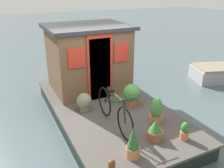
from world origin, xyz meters
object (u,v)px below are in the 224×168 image
potted_plant_geranium (156,111)px  potted_plant_ivy (132,94)px  potted_plant_rosemary (185,131)px  mooring_bollard (112,166)px  potted_plant_lavender (84,102)px  bicycle (114,110)px  potted_plant_succulent (155,130)px  houseboat_cabin (88,57)px  potted_plant_sage (133,143)px

potted_plant_geranium → potted_plant_ivy: bearing=4.7°
potted_plant_rosemary → mooring_bollard: potted_plant_rosemary is taller
potted_plant_lavender → mooring_bollard: (-2.28, 0.34, -0.10)m
bicycle → potted_plant_lavender: (0.96, 0.36, -0.14)m
potted_plant_rosemary → potted_plant_lavender: (2.06, 1.43, 0.07)m
bicycle → potted_plant_succulent: bicycle is taller
potted_plant_lavender → houseboat_cabin: bearing=-25.6°
potted_plant_ivy → potted_plant_succulent: (-1.53, 0.35, -0.11)m
bicycle → potted_plant_lavender: bearing=20.5°
potted_plant_rosemary → mooring_bollard: size_ratio=1.41×
houseboat_cabin → potted_plant_ivy: size_ratio=3.96×
potted_plant_geranium → mooring_bollard: potted_plant_geranium is taller
bicycle → potted_plant_rosemary: bicycle is taller
potted_plant_geranium → potted_plant_succulent: bearing=142.7°
mooring_bollard → potted_plant_rosemary: bearing=-82.9°
potted_plant_geranium → potted_plant_lavender: potted_plant_geranium is taller
potted_plant_ivy → bicycle: bearing=128.7°
potted_plant_rosemary → potted_plant_succulent: bearing=63.3°
potted_plant_geranium → mooring_bollard: size_ratio=2.18×
potted_plant_lavender → potted_plant_succulent: 2.00m
potted_plant_lavender → potted_plant_succulent: bearing=-153.5°
potted_plant_geranium → potted_plant_sage: bearing=126.9°
potted_plant_succulent → mooring_bollard: 1.33m
potted_plant_lavender → potted_plant_succulent: size_ratio=1.09×
potted_plant_ivy → potted_plant_geranium: bearing=-175.3°
mooring_bollard → potted_plant_geranium: bearing=-57.5°
potted_plant_ivy → potted_plant_lavender: (0.25, 1.24, -0.06)m
mooring_bollard → houseboat_cabin: bearing=-15.3°
bicycle → potted_plant_succulent: size_ratio=4.15×
bicycle → potted_plant_lavender: 1.03m
houseboat_cabin → mooring_bollard: size_ratio=8.44×
houseboat_cabin → potted_plant_rosemary: bearing=-167.4°
potted_plant_geranium → potted_plant_succulent: size_ratio=1.40×
potted_plant_geranium → potted_plant_lavender: (1.22, 1.32, -0.02)m
houseboat_cabin → potted_plant_succulent: size_ratio=5.41×
potted_plant_succulent → potted_plant_ivy: bearing=-12.8°
bicycle → potted_plant_lavender: size_ratio=3.81×
houseboat_cabin → mooring_bollard: 3.88m
potted_plant_lavender → potted_plant_rosemary: bearing=-145.1°
potted_plant_geranium → mooring_bollard: (-1.06, 1.66, -0.13)m
houseboat_cabin → potted_plant_succulent: 3.27m
potted_plant_rosemary → potted_plant_sage: potted_plant_sage is taller
potted_plant_ivy → mooring_bollard: (-2.03, 1.58, -0.17)m
potted_plant_ivy → potted_plant_sage: (-1.81, 1.05, -0.01)m
houseboat_cabin → bicycle: houseboat_cabin is taller
houseboat_cabin → potted_plant_lavender: bearing=154.4°
potted_plant_lavender → mooring_bollard: potted_plant_lavender is taller
potted_plant_geranium → potted_plant_sage: potted_plant_sage is taller
bicycle → potted_plant_ivy: (0.71, -0.88, -0.08)m
potted_plant_lavender → mooring_bollard: size_ratio=1.70×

